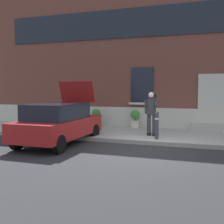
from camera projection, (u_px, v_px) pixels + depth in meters
name	position (u px, v px, depth m)	size (l,w,h in m)	color
ground_plane	(141.00, 150.00, 9.70)	(80.00, 80.00, 0.00)	#232326
sidewalk	(157.00, 135.00, 12.33)	(24.00, 3.60, 0.15)	#99968E
curb_edge	(147.00, 143.00, 10.58)	(24.00, 0.12, 0.15)	gray
building_facade	(168.00, 54.00, 14.37)	(24.00, 1.52, 7.50)	brown
entrance_stoop	(210.00, 128.00, 13.05)	(1.76, 0.64, 0.32)	#9E998E
hatchback_car_red	(59.00, 122.00, 10.66)	(1.81, 4.07, 2.34)	maroon
bollard_near_person	(157.00, 124.00, 10.83)	(0.15, 0.15, 1.04)	#333338
bollard_far_left	(73.00, 121.00, 11.98)	(0.15, 0.15, 1.04)	#333338
person_on_phone	(151.00, 111.00, 11.60)	(0.51, 0.49, 1.75)	#2D2D33
planter_charcoal	(59.00, 116.00, 14.97)	(0.44, 0.44, 0.86)	#2D2D30
planter_olive	(96.00, 117.00, 14.59)	(0.44, 0.44, 0.86)	#606B38
planter_cream	(135.00, 118.00, 14.08)	(0.44, 0.44, 0.86)	beige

